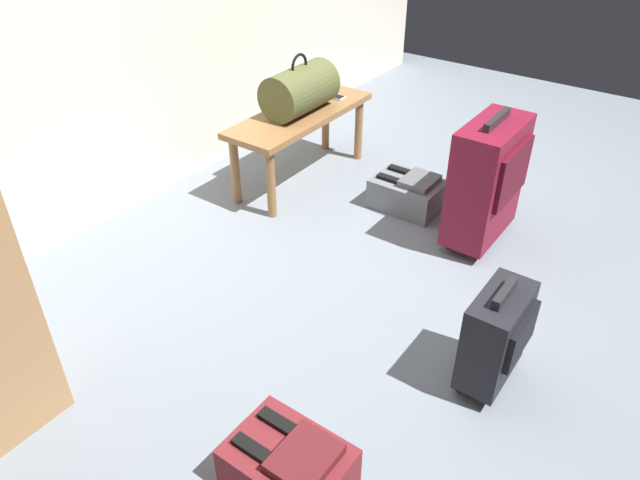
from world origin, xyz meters
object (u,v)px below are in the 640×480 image
Objects in this scene: cell_phone at (334,96)px; suitcase_upright_burgundy at (487,180)px; backpack_grey at (408,192)px; backpack_maroon at (289,466)px; duffel_bag_olive at (300,90)px; suitcase_small_charcoal at (496,335)px; bench at (300,123)px.

suitcase_upright_burgundy is at bearing -104.84° from cell_phone.
backpack_grey is (-0.23, -0.67, -0.35)m from cell_phone.
cell_phone reaches higher than backpack_maroon.
duffel_bag_olive is 1.85m from suitcase_small_charcoal.
bench is 2.27× the size of duffel_bag_olive.
duffel_bag_olive reaches higher than suitcase_small_charcoal.
duffel_bag_olive is at bearing 96.87° from backpack_grey.
bench is 2.17× the size of suitcase_small_charcoal.
backpack_maroon is at bearing -143.87° from bench.
bench is 0.32m from cell_phone.
duffel_bag_olive is 0.64× the size of suitcase_upright_burgundy.
duffel_bag_olive is 1.16× the size of backpack_grey.
duffel_bag_olive is 2.15m from backpack_maroon.
suitcase_upright_burgundy is at bearing -99.30° from backpack_grey.
backpack_maroon is at bearing 156.61° from suitcase_small_charcoal.
duffel_bag_olive is 0.33m from cell_phone.
suitcase_small_charcoal is 0.89m from backpack_maroon.
suitcase_upright_burgundy is at bearing -89.58° from duffel_bag_olive.
suitcase_small_charcoal is at bearing -137.63° from backpack_grey.
backpack_grey is at bearing -108.48° from cell_phone.
suitcase_small_charcoal is at bearing -119.35° from duffel_bag_olive.
bench is at bearing 96.85° from backpack_grey.
suitcase_small_charcoal is at bearing -154.45° from suitcase_upright_burgundy.
backpack_maroon is at bearing -148.76° from cell_phone.
bench is 1.82m from suitcase_small_charcoal.
bench is 1.45× the size of suitcase_upright_burgundy.
backpack_maroon is (-2.00, -1.22, -0.35)m from cell_phone.
suitcase_upright_burgundy is at bearing -89.59° from bench.
suitcase_upright_burgundy reaches higher than backpack_maroon.
bench is at bearing 175.88° from cell_phone.
bench is 2.63× the size of backpack_maroon.
duffel_bag_olive is 0.85m from backpack_grey.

